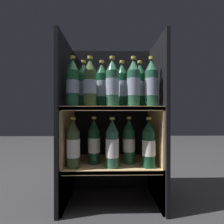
% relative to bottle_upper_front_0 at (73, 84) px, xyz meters
% --- Properties ---
extents(ground_plane, '(6.00, 6.00, 0.00)m').
position_rel_bottle_upper_front_0_xyz_m(ground_plane, '(0.22, -0.06, -0.70)').
color(ground_plane, '#2D2D30').
extents(fridge_back_wall, '(0.59, 0.02, 0.99)m').
position_rel_bottle_upper_front_0_xyz_m(fridge_back_wall, '(0.22, 0.30, -0.21)').
color(fridge_back_wall, black).
rests_on(fridge_back_wall, ground_plane).
extents(fridge_side_left, '(0.02, 0.39, 0.99)m').
position_rel_bottle_upper_front_0_xyz_m(fridge_side_left, '(-0.07, 0.11, -0.21)').
color(fridge_side_left, black).
rests_on(fridge_side_left, ground_plane).
extents(fridge_side_right, '(0.02, 0.39, 0.99)m').
position_rel_bottle_upper_front_0_xyz_m(fridge_side_right, '(0.50, 0.11, -0.21)').
color(fridge_side_right, black).
rests_on(fridge_side_right, ground_plane).
extents(shelf_lower, '(0.55, 0.35, 0.24)m').
position_rel_bottle_upper_front_0_xyz_m(shelf_lower, '(0.22, 0.10, -0.51)').
color(shelf_lower, tan).
rests_on(shelf_lower, ground_plane).
extents(shelf_upper, '(0.55, 0.35, 0.58)m').
position_rel_bottle_upper_front_0_xyz_m(shelf_upper, '(0.22, 0.11, -0.29)').
color(shelf_upper, tan).
rests_on(shelf_upper, ground_plane).
extents(bottle_upper_front_0, '(0.07, 0.07, 0.28)m').
position_rel_bottle_upper_front_0_xyz_m(bottle_upper_front_0, '(0.00, 0.00, 0.00)').
color(bottle_upper_front_0, '#1E5638').
rests_on(bottle_upper_front_0, shelf_upper).
extents(bottle_upper_front_1, '(0.07, 0.07, 0.28)m').
position_rel_bottle_upper_front_0_xyz_m(bottle_upper_front_1, '(0.09, 0.00, -0.00)').
color(bottle_upper_front_1, '#384C28').
rests_on(bottle_upper_front_1, shelf_upper).
extents(bottle_upper_front_2, '(0.07, 0.07, 0.28)m').
position_rel_bottle_upper_front_0_xyz_m(bottle_upper_front_2, '(0.22, 0.00, -0.00)').
color(bottle_upper_front_2, '#285B42').
rests_on(bottle_upper_front_2, shelf_upper).
extents(bottle_upper_front_3, '(0.07, 0.07, 0.28)m').
position_rel_bottle_upper_front_0_xyz_m(bottle_upper_front_3, '(0.34, 0.00, -0.00)').
color(bottle_upper_front_3, '#285B42').
rests_on(bottle_upper_front_3, shelf_upper).
extents(bottle_upper_front_4, '(0.07, 0.07, 0.28)m').
position_rel_bottle_upper_front_0_xyz_m(bottle_upper_front_4, '(0.44, 0.00, -0.00)').
color(bottle_upper_front_4, '#285B42').
rests_on(bottle_upper_front_4, shelf_upper).
extents(bottle_upper_back_0, '(0.07, 0.07, 0.28)m').
position_rel_bottle_upper_front_0_xyz_m(bottle_upper_back_0, '(0.05, 0.08, -0.00)').
color(bottle_upper_back_0, '#285B42').
rests_on(bottle_upper_back_0, shelf_upper).
extents(bottle_upper_back_1, '(0.07, 0.07, 0.28)m').
position_rel_bottle_upper_front_0_xyz_m(bottle_upper_back_1, '(0.16, 0.08, -0.00)').
color(bottle_upper_back_1, '#144228').
rests_on(bottle_upper_back_1, shelf_upper).
extents(bottle_upper_back_2, '(0.07, 0.07, 0.28)m').
position_rel_bottle_upper_front_0_xyz_m(bottle_upper_back_2, '(0.28, 0.08, -0.00)').
color(bottle_upper_back_2, '#144228').
rests_on(bottle_upper_back_2, shelf_upper).
extents(bottle_upper_back_3, '(0.07, 0.07, 0.28)m').
position_rel_bottle_upper_front_0_xyz_m(bottle_upper_back_3, '(0.39, 0.08, -0.00)').
color(bottle_upper_back_3, '#144228').
rests_on(bottle_upper_back_3, shelf_upper).
extents(bottle_lower_front_0, '(0.07, 0.07, 0.28)m').
position_rel_bottle_upper_front_0_xyz_m(bottle_lower_front_0, '(0.00, 0.00, -0.34)').
color(bottle_lower_front_0, '#384C28').
rests_on(bottle_lower_front_0, shelf_lower).
extents(bottle_lower_front_1, '(0.07, 0.07, 0.28)m').
position_rel_bottle_upper_front_0_xyz_m(bottle_lower_front_1, '(0.22, 0.00, -0.34)').
color(bottle_lower_front_1, '#285B42').
rests_on(bottle_lower_front_1, shelf_lower).
extents(bottle_lower_front_2, '(0.07, 0.07, 0.28)m').
position_rel_bottle_upper_front_0_xyz_m(bottle_lower_front_2, '(0.42, 0.00, -0.34)').
color(bottle_lower_front_2, '#144228').
rests_on(bottle_lower_front_2, shelf_lower).
extents(bottle_lower_back_0, '(0.07, 0.07, 0.28)m').
position_rel_bottle_upper_front_0_xyz_m(bottle_lower_back_0, '(0.11, 0.08, -0.34)').
color(bottle_lower_back_0, '#144228').
rests_on(bottle_lower_back_0, shelf_lower).
extents(bottle_lower_back_1, '(0.07, 0.07, 0.28)m').
position_rel_bottle_upper_front_0_xyz_m(bottle_lower_back_1, '(0.32, 0.08, -0.34)').
color(bottle_lower_back_1, '#194C2D').
rests_on(bottle_lower_back_1, shelf_lower).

